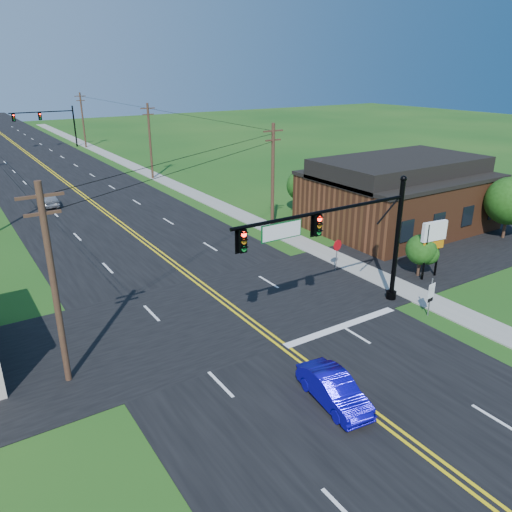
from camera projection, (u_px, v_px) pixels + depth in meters
ground at (387, 429)px, 19.20m from camera, size 260.00×260.00×0.00m
road_main at (68, 185)px, 58.40m from camera, size 16.00×220.00×0.04m
road_cross at (231, 309)px, 28.60m from camera, size 70.00×10.00×0.04m
sidewalk at (186, 190)px, 55.88m from camera, size 2.00×160.00×0.08m
signal_mast_main at (339, 237)px, 25.98m from camera, size 11.30×0.60×7.48m
signal_mast_far at (47, 121)px, 82.55m from camera, size 10.98×0.60×7.48m
brick_building at (397, 200)px, 42.63m from camera, size 14.20×11.20×4.70m
utility_pole_left_a at (54, 283)px, 20.53m from camera, size 1.80×0.28×9.00m
utility_pole_right_a at (273, 178)px, 39.74m from camera, size 1.80×0.28×9.00m
utility_pole_right_b at (150, 140)px, 60.12m from camera, size 1.80×0.28×9.00m
utility_pole_right_c at (83, 119)px, 83.64m from camera, size 1.80×0.28×9.00m
tree_right_front at (509, 201)px, 39.41m from camera, size 3.80×3.80×5.00m
tree_right_back at (302, 185)px, 46.78m from camera, size 3.00×3.00×4.10m
shrub_corner at (421, 250)px, 32.59m from camera, size 2.00×2.00×2.86m
blue_car at (334, 390)px, 20.46m from camera, size 1.82×4.06×1.29m
distant_car at (49, 200)px, 49.44m from camera, size 1.79×4.02×1.35m
route_sign at (431, 294)px, 27.49m from camera, size 0.56×0.11×2.25m
stop_sign at (337, 248)px, 33.53m from camera, size 0.79×0.14×2.23m
pylon_sign at (434, 237)px, 31.90m from camera, size 1.91×0.50×3.88m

